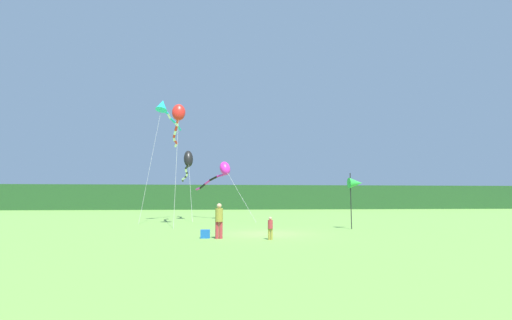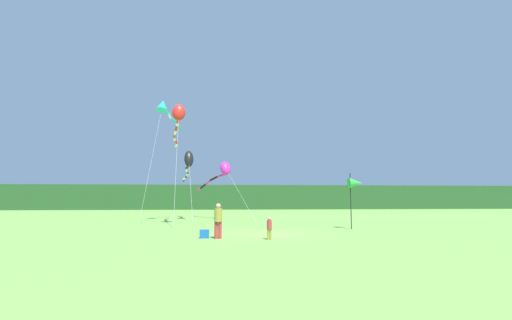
{
  "view_description": "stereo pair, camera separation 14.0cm",
  "coord_description": "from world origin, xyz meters",
  "px_view_note": "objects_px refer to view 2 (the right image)",
  "views": [
    {
      "loc": [
        -2.63,
        -20.5,
        1.98
      ],
      "look_at": [
        0.0,
        6.0,
        4.8
      ],
      "focal_mm": 25.45,
      "sensor_mm": 36.0,
      "label": 1
    },
    {
      "loc": [
        -2.49,
        -20.52,
        1.98
      ],
      "look_at": [
        0.0,
        6.0,
        4.8
      ],
      "focal_mm": 25.45,
      "sensor_mm": 36.0,
      "label": 2
    }
  ],
  "objects_px": {
    "person_adult": "(218,219)",
    "person_child": "(269,227)",
    "kite_cyan": "(164,108)",
    "kite_magenta": "(223,171)",
    "banner_flag_pole": "(355,184)",
    "kite_black": "(188,162)",
    "cooler_box": "(204,234)",
    "kite_red": "(178,117)"
  },
  "relations": [
    {
      "from": "kite_magenta",
      "to": "kite_black",
      "type": "xyz_separation_m",
      "value": [
        -3.23,
        -0.38,
        0.78
      ]
    },
    {
      "from": "cooler_box",
      "to": "kite_cyan",
      "type": "xyz_separation_m",
      "value": [
        -4.35,
        13.62,
        9.8
      ]
    },
    {
      "from": "banner_flag_pole",
      "to": "kite_red",
      "type": "xyz_separation_m",
      "value": [
        -12.11,
        4.54,
        5.2
      ]
    },
    {
      "from": "banner_flag_pole",
      "to": "kite_black",
      "type": "xyz_separation_m",
      "value": [
        -11.91,
        11.42,
        2.44
      ]
    },
    {
      "from": "person_adult",
      "to": "kite_black",
      "type": "relative_size",
      "value": 0.19
    },
    {
      "from": "kite_magenta",
      "to": "cooler_box",
      "type": "bearing_deg",
      "value": -93.13
    },
    {
      "from": "kite_magenta",
      "to": "person_adult",
      "type": "bearing_deg",
      "value": -90.73
    },
    {
      "from": "kite_cyan",
      "to": "kite_red",
      "type": "distance_m",
      "value": 5.26
    },
    {
      "from": "kite_cyan",
      "to": "kite_magenta",
      "type": "bearing_deg",
      "value": 27.15
    },
    {
      "from": "person_child",
      "to": "kite_cyan",
      "type": "bearing_deg",
      "value": 117.16
    },
    {
      "from": "kite_black",
      "to": "banner_flag_pole",
      "type": "bearing_deg",
      "value": -43.8
    },
    {
      "from": "person_child",
      "to": "kite_red",
      "type": "bearing_deg",
      "value": 119.51
    },
    {
      "from": "cooler_box",
      "to": "kite_red",
      "type": "height_order",
      "value": "kite_red"
    },
    {
      "from": "kite_red",
      "to": "banner_flag_pole",
      "type": "bearing_deg",
      "value": -20.55
    },
    {
      "from": "person_adult",
      "to": "kite_red",
      "type": "xyz_separation_m",
      "value": [
        -3.22,
        9.36,
        7.17
      ]
    },
    {
      "from": "person_adult",
      "to": "kite_magenta",
      "type": "xyz_separation_m",
      "value": [
        0.21,
        16.63,
        3.64
      ]
    },
    {
      "from": "person_child",
      "to": "kite_magenta",
      "type": "relative_size",
      "value": 0.11
    },
    {
      "from": "person_adult",
      "to": "person_child",
      "type": "relative_size",
      "value": 1.59
    },
    {
      "from": "kite_red",
      "to": "kite_black",
      "type": "distance_m",
      "value": 7.42
    },
    {
      "from": "person_adult",
      "to": "kite_black",
      "type": "bearing_deg",
      "value": 100.53
    },
    {
      "from": "kite_magenta",
      "to": "kite_cyan",
      "type": "bearing_deg",
      "value": -152.85
    },
    {
      "from": "person_adult",
      "to": "person_child",
      "type": "xyz_separation_m",
      "value": [
        2.47,
        -0.68,
        -0.36
      ]
    },
    {
      "from": "kite_magenta",
      "to": "kite_black",
      "type": "bearing_deg",
      "value": -173.36
    },
    {
      "from": "kite_black",
      "to": "kite_cyan",
      "type": "bearing_deg",
      "value": -131.01
    },
    {
      "from": "kite_red",
      "to": "person_child",
      "type": "bearing_deg",
      "value": -60.49
    },
    {
      "from": "kite_red",
      "to": "kite_black",
      "type": "xyz_separation_m",
      "value": [
        0.2,
        6.89,
        -2.75
      ]
    },
    {
      "from": "kite_cyan",
      "to": "kite_red",
      "type": "height_order",
      "value": "kite_cyan"
    },
    {
      "from": "person_child",
      "to": "cooler_box",
      "type": "bearing_deg",
      "value": 162.32
    },
    {
      "from": "person_adult",
      "to": "kite_magenta",
      "type": "relative_size",
      "value": 0.17
    },
    {
      "from": "person_child",
      "to": "kite_red",
      "type": "distance_m",
      "value": 13.78
    },
    {
      "from": "kite_black",
      "to": "cooler_box",
      "type": "bearing_deg",
      "value": -81.64
    },
    {
      "from": "person_child",
      "to": "banner_flag_pole",
      "type": "height_order",
      "value": "banner_flag_pole"
    },
    {
      "from": "cooler_box",
      "to": "kite_red",
      "type": "distance_m",
      "value": 12.29
    },
    {
      "from": "person_adult",
      "to": "banner_flag_pole",
      "type": "xyz_separation_m",
      "value": [
        8.89,
        4.83,
        1.98
      ]
    },
    {
      "from": "person_adult",
      "to": "person_child",
      "type": "height_order",
      "value": "person_adult"
    },
    {
      "from": "person_adult",
      "to": "banner_flag_pole",
      "type": "height_order",
      "value": "banner_flag_pole"
    },
    {
      "from": "cooler_box",
      "to": "kite_magenta",
      "type": "bearing_deg",
      "value": 86.87
    },
    {
      "from": "kite_cyan",
      "to": "cooler_box",
      "type": "bearing_deg",
      "value": -72.28
    },
    {
      "from": "person_adult",
      "to": "kite_cyan",
      "type": "relative_size",
      "value": 0.16
    },
    {
      "from": "kite_cyan",
      "to": "banner_flag_pole",
      "type": "bearing_deg",
      "value": -33.21
    },
    {
      "from": "person_adult",
      "to": "banner_flag_pole",
      "type": "bearing_deg",
      "value": 28.49
    },
    {
      "from": "cooler_box",
      "to": "kite_black",
      "type": "relative_size",
      "value": 0.05
    }
  ]
}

